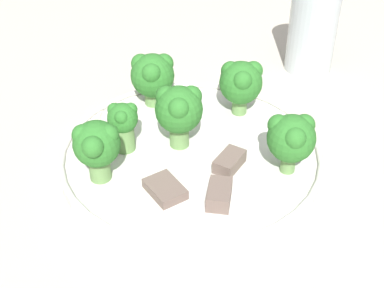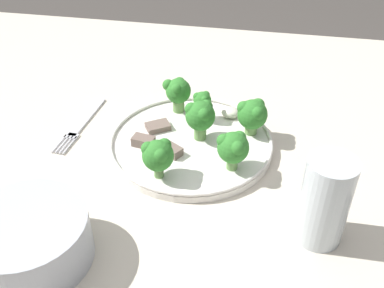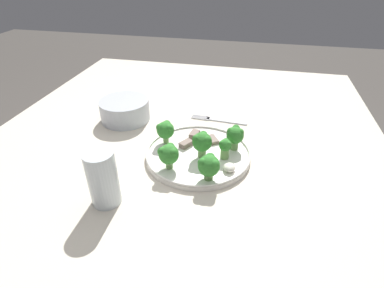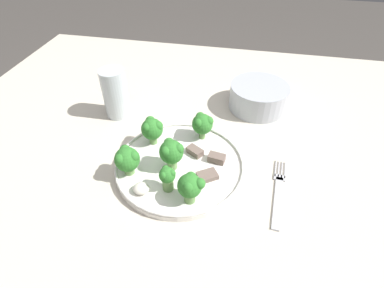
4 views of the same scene
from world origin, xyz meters
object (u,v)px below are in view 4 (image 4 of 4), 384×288
at_px(fork, 278,193).
at_px(cream_bowl, 258,97).
at_px(dinner_plate, 180,165).
at_px(drinking_glass, 116,96).

distance_m(fork, cream_bowl, 0.31).
distance_m(dinner_plate, cream_bowl, 0.31).
relative_size(fork, cream_bowl, 1.17).
distance_m(fork, drinking_glass, 0.46).
bearing_deg(cream_bowl, dinner_plate, -120.05).
xyz_separation_m(dinner_plate, cream_bowl, (0.16, 0.27, 0.02)).
distance_m(dinner_plate, drinking_glass, 0.27).
height_order(cream_bowl, drinking_glass, drinking_glass).
bearing_deg(dinner_plate, drinking_glass, 141.51).
xyz_separation_m(dinner_plate, drinking_glass, (-0.21, 0.16, 0.05)).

